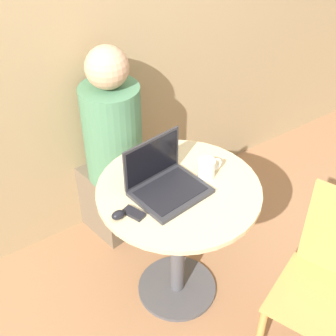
# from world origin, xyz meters

# --- Properties ---
(ground_plane) EXTENTS (12.00, 12.00, 0.00)m
(ground_plane) POSITION_xyz_m (0.00, 0.00, 0.00)
(ground_plane) COLOR #9E704C
(back_wall) EXTENTS (7.00, 0.05, 2.60)m
(back_wall) POSITION_xyz_m (0.00, 0.81, 1.30)
(back_wall) COLOR tan
(back_wall) RESTS_ON ground_plane
(round_table) EXTENTS (0.78, 0.78, 0.76)m
(round_table) POSITION_xyz_m (0.00, 0.00, 0.56)
(round_table) COLOR #4C4C51
(round_table) RESTS_ON ground_plane
(laptop) EXTENTS (0.35, 0.31, 0.24)m
(laptop) POSITION_xyz_m (-0.06, 0.03, 0.81)
(laptop) COLOR #2D2D33
(laptop) RESTS_ON round_table
(cell_phone) EXTENTS (0.08, 0.11, 0.02)m
(cell_phone) POSITION_xyz_m (-0.27, -0.03, 0.77)
(cell_phone) COLOR black
(cell_phone) RESTS_ON round_table
(computer_mouse) EXTENTS (0.06, 0.04, 0.04)m
(computer_mouse) POSITION_xyz_m (-0.33, -0.02, 0.78)
(computer_mouse) COLOR black
(computer_mouse) RESTS_ON round_table
(coffee_cup) EXTENTS (0.14, 0.09, 0.09)m
(coffee_cup) POSITION_xyz_m (0.16, 0.00, 0.81)
(coffee_cup) COLOR white
(coffee_cup) RESTS_ON round_table
(chair_empty) EXTENTS (0.52, 0.52, 0.93)m
(chair_empty) POSITION_xyz_m (0.37, -0.65, 0.47)
(chair_empty) COLOR tan
(chair_empty) RESTS_ON ground_plane
(person_seated) EXTENTS (0.38, 0.53, 1.25)m
(person_seated) POSITION_xyz_m (-0.04, 0.65, 0.53)
(person_seated) COLOR brown
(person_seated) RESTS_ON ground_plane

